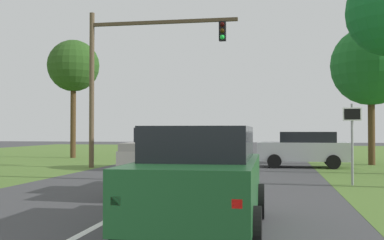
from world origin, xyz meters
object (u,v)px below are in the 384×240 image
at_px(red_suv_near, 201,176).
at_px(pickup_truck_lead, 171,159).
at_px(crossing_suv_far, 304,149).
at_px(oak_tree_right, 371,66).
at_px(keep_moving_sign, 352,133).
at_px(traffic_light, 129,65).
at_px(extra_tree_1, 73,67).

bearing_deg(red_suv_near, pickup_truck_lead, 108.46).
bearing_deg(crossing_suv_far, red_suv_near, -99.83).
relative_size(pickup_truck_lead, oak_tree_right, 0.66).
height_order(keep_moving_sign, oak_tree_right, oak_tree_right).
distance_m(traffic_light, extra_tree_1, 10.07).
relative_size(pickup_truck_lead, crossing_suv_far, 1.09).
relative_size(traffic_light, crossing_suv_far, 1.70).
bearing_deg(keep_moving_sign, pickup_truck_lead, -152.15).
distance_m(pickup_truck_lead, oak_tree_right, 15.81).
distance_m(traffic_light, oak_tree_right, 12.81).
xyz_separation_m(red_suv_near, extra_tree_1, (-12.01, 21.41, 5.11)).
relative_size(traffic_light, oak_tree_right, 1.03).
bearing_deg(keep_moving_sign, oak_tree_right, 75.98).
xyz_separation_m(traffic_light, crossing_suv_far, (8.42, 2.03, -4.10)).
height_order(pickup_truck_lead, keep_moving_sign, keep_moving_sign).
distance_m(keep_moving_sign, extra_tree_1, 21.22).
bearing_deg(extra_tree_1, traffic_light, -50.92).
bearing_deg(pickup_truck_lead, keep_moving_sign, 27.85).
distance_m(keep_moving_sign, oak_tree_right, 10.89).
bearing_deg(traffic_light, red_suv_near, -67.30).
height_order(traffic_light, keep_moving_sign, traffic_light).
height_order(red_suv_near, crossing_suv_far, red_suv_near).
relative_size(pickup_truck_lead, extra_tree_1, 0.62).
bearing_deg(keep_moving_sign, extra_tree_1, 139.80).
xyz_separation_m(oak_tree_right, extra_tree_1, (-18.36, 3.41, 0.84)).
height_order(red_suv_near, keep_moving_sign, keep_moving_sign).
xyz_separation_m(keep_moving_sign, oak_tree_right, (2.49, 9.99, 3.54)).
bearing_deg(crossing_suv_far, oak_tree_right, 32.71).
relative_size(pickup_truck_lead, keep_moving_sign, 1.80).
bearing_deg(oak_tree_right, keep_moving_sign, -104.02).
bearing_deg(keep_moving_sign, red_suv_near, -115.67).
bearing_deg(oak_tree_right, traffic_light, -160.10).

